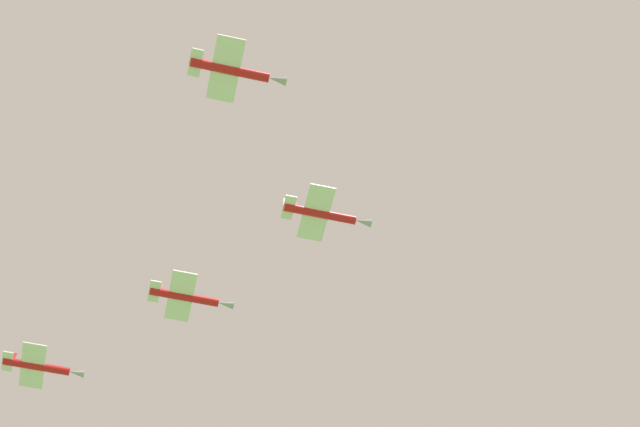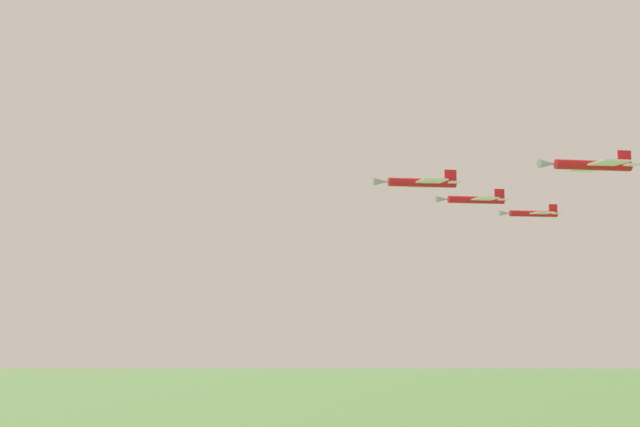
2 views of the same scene
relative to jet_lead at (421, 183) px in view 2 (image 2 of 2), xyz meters
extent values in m
cylinder|color=red|center=(0.26, 0.11, -0.01)|extent=(10.14, 5.39, 1.28)
cone|color=#9EA3AD|center=(-5.63, -2.46, -0.01)|extent=(2.63, 2.05, 1.22)
cube|color=white|center=(0.79, 0.35, -0.07)|extent=(7.17, 10.05, 0.21)
cube|color=white|center=(4.47, 1.96, -0.01)|extent=(3.09, 4.29, 0.21)
cube|color=red|center=(4.38, 1.92, 1.04)|extent=(1.79, 0.92, 2.10)
cylinder|color=red|center=(23.32, -10.99, 0.08)|extent=(10.14, 5.39, 1.28)
cone|color=#9EA3AD|center=(17.44, -13.56, 0.08)|extent=(2.63, 2.05, 1.22)
cube|color=white|center=(23.86, -10.76, 0.02)|extent=(7.17, 10.05, 0.21)
cube|color=white|center=(27.54, -9.15, 0.08)|extent=(3.09, 4.29, 0.21)
cube|color=red|center=(27.45, -9.18, 1.13)|extent=(1.79, 0.92, 2.10)
cylinder|color=red|center=(7.75, 24.59, -0.10)|extent=(10.14, 5.39, 1.28)
cone|color=#9EA3AD|center=(1.87, 22.02, -0.10)|extent=(2.63, 2.05, 1.22)
cube|color=white|center=(8.28, 24.82, -0.16)|extent=(7.17, 10.05, 0.21)
cube|color=white|center=(11.96, 26.43, -0.10)|extent=(3.09, 4.29, 0.21)
cube|color=red|center=(11.88, 26.40, 0.95)|extent=(1.79, 0.92, 2.10)
cylinder|color=red|center=(19.09, 50.75, -0.42)|extent=(10.14, 5.39, 1.28)
cone|color=#9EA3AD|center=(13.21, 48.18, -0.42)|extent=(2.63, 2.05, 1.22)
cube|color=white|center=(19.62, 50.98, -0.48)|extent=(7.17, 10.05, 0.21)
cube|color=white|center=(23.30, 52.60, -0.42)|extent=(3.09, 4.29, 0.21)
cube|color=red|center=(23.22, 52.56, 0.63)|extent=(1.79, 0.92, 2.10)
camera|label=1|loc=(-14.68, 79.70, -124.50)|focal=57.99mm
camera|label=2|loc=(10.10, -112.59, -15.35)|focal=42.11mm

